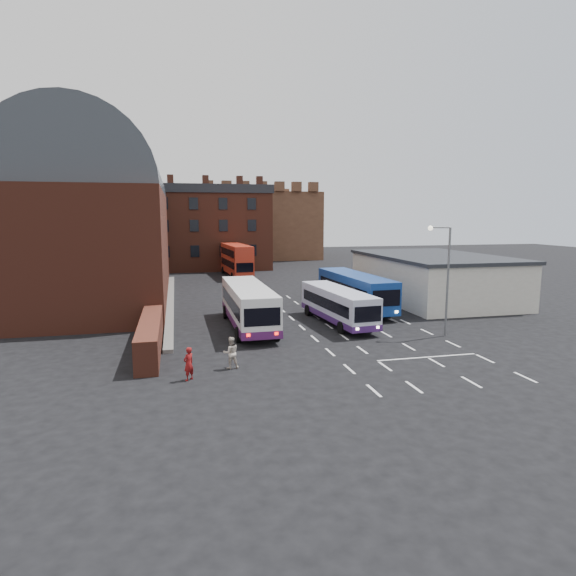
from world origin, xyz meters
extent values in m
plane|color=black|center=(0.00, 0.00, 0.00)|extent=(180.00, 180.00, 0.00)
cube|color=#602B1E|center=(-15.50, 21.00, 5.00)|extent=(12.00, 28.00, 10.00)
cylinder|color=#1E2328|center=(-15.50, 21.00, 10.00)|extent=(12.00, 26.00, 12.00)
cube|color=#602B1E|center=(-10.20, 2.00, 0.90)|extent=(1.20, 10.00, 1.80)
cube|color=beige|center=(15.00, 14.00, 2.00)|extent=(10.00, 16.00, 4.00)
cube|color=#282B30|center=(15.00, 14.00, 4.10)|extent=(10.40, 16.40, 0.30)
cube|color=brown|center=(-6.00, 46.00, 5.50)|extent=(22.00, 10.00, 11.00)
cube|color=brown|center=(6.00, 66.00, 6.00)|extent=(22.00, 22.00, 12.00)
cube|color=silver|center=(-3.71, 6.49, 1.75)|extent=(2.57, 11.04, 2.51)
cube|color=black|center=(-3.71, 6.49, 1.91)|extent=(2.62, 9.84, 0.90)
cylinder|color=black|center=(-4.98, 10.00, 0.50)|extent=(0.29, 1.00, 1.00)
cylinder|color=black|center=(-4.94, 2.58, 0.50)|extent=(0.29, 1.00, 1.00)
cylinder|color=black|center=(-2.48, 10.01, 0.50)|extent=(0.29, 1.00, 1.00)
cylinder|color=black|center=(-2.44, 2.59, 0.50)|extent=(0.29, 1.00, 1.00)
cube|color=silver|center=(2.86, 6.26, 1.50)|extent=(2.98, 9.61, 2.15)
cube|color=black|center=(2.86, 6.26, 1.63)|extent=(2.93, 8.42, 0.77)
cylinder|color=black|center=(4.20, 3.36, 0.43)|extent=(0.32, 0.88, 0.86)
cylinder|color=black|center=(3.63, 9.69, 0.43)|extent=(0.32, 0.88, 0.86)
cylinder|color=black|center=(2.06, 3.17, 0.43)|extent=(0.32, 0.88, 0.86)
cylinder|color=black|center=(1.49, 9.50, 0.43)|extent=(0.32, 0.88, 0.86)
cube|color=navy|center=(6.00, 10.89, 1.76)|extent=(3.11, 11.20, 2.52)
cube|color=black|center=(6.00, 10.89, 1.91)|extent=(3.10, 10.00, 0.91)
cylinder|color=black|center=(7.45, 7.44, 0.50)|extent=(0.34, 1.02, 1.01)
cylinder|color=black|center=(7.05, 14.88, 0.50)|extent=(0.34, 1.02, 1.01)
cylinder|color=black|center=(4.93, 7.30, 0.50)|extent=(0.34, 1.02, 1.01)
cylinder|color=black|center=(4.53, 14.74, 0.50)|extent=(0.34, 1.02, 1.01)
cube|color=red|center=(-0.93, 35.53, 2.32)|extent=(3.09, 10.54, 3.69)
cube|color=black|center=(-0.93, 35.53, 1.80)|extent=(3.06, 9.35, 0.85)
cylinder|color=black|center=(0.48, 32.31, 0.47)|extent=(0.33, 0.96, 0.95)
cylinder|color=black|center=(-0.01, 39.29, 0.47)|extent=(0.33, 0.96, 0.95)
cylinder|color=black|center=(-1.88, 32.15, 0.47)|extent=(0.33, 0.96, 0.95)
cylinder|color=black|center=(-2.37, 39.13, 0.47)|extent=(0.33, 0.96, 0.95)
cylinder|color=slate|center=(8.60, 1.11, 3.56)|extent=(0.14, 0.14, 7.13)
cylinder|color=slate|center=(8.01, 1.31, 7.13)|extent=(1.21, 0.49, 0.09)
sphere|color=#FFF2CC|center=(7.42, 1.51, 7.08)|extent=(0.32, 0.32, 0.32)
imported|color=maroon|center=(-8.15, -3.83, 0.82)|extent=(0.71, 0.70, 1.64)
imported|color=#BBAD9C|center=(-5.96, -2.46, 0.84)|extent=(0.87, 0.70, 1.68)
camera|label=1|loc=(-8.56, -26.68, 7.89)|focal=30.00mm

